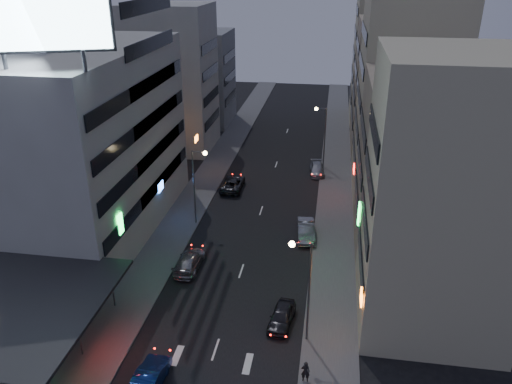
% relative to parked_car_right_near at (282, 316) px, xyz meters
% --- Properties ---
extents(sidewalk_left, '(4.00, 120.00, 0.12)m').
position_rel_parked_car_right_near_xyz_m(sidewalk_left, '(-12.31, 22.49, -0.62)').
color(sidewalk_left, '#4C4C4F').
rests_on(sidewalk_left, ground).
extents(sidewalk_right, '(4.00, 120.00, 0.12)m').
position_rel_parked_car_right_near_xyz_m(sidewalk_right, '(3.69, 22.49, -0.62)').
color(sidewalk_right, '#4C4C4F').
rests_on(sidewalk_right, ground).
extents(food_court, '(11.00, 13.00, 3.88)m').
position_rel_parked_car_right_near_xyz_m(food_court, '(-18.21, -5.51, 1.30)').
color(food_court, '#AFA789').
rests_on(food_court, ground).
extents(white_building, '(14.00, 24.00, 18.00)m').
position_rel_parked_car_right_near_xyz_m(white_building, '(-21.31, 12.49, 8.32)').
color(white_building, '#ACADA8').
rests_on(white_building, ground).
extents(shophouse_near, '(10.00, 11.00, 20.00)m').
position_rel_parked_car_right_near_xyz_m(shophouse_near, '(10.69, 2.99, 9.32)').
color(shophouse_near, '#AFA789').
rests_on(shophouse_near, ground).
extents(shophouse_mid, '(11.00, 12.00, 16.00)m').
position_rel_parked_car_right_near_xyz_m(shophouse_mid, '(11.19, 14.49, 7.32)').
color(shophouse_mid, tan).
rests_on(shophouse_mid, ground).
extents(shophouse_far, '(10.00, 14.00, 22.00)m').
position_rel_parked_car_right_near_xyz_m(shophouse_far, '(10.69, 27.49, 10.32)').
color(shophouse_far, '#AFA789').
rests_on(shophouse_far, ground).
extents(far_left_a, '(11.00, 10.00, 20.00)m').
position_rel_parked_car_right_near_xyz_m(far_left_a, '(-19.81, 37.49, 9.32)').
color(far_left_a, '#ACADA8').
rests_on(far_left_a, ground).
extents(far_left_b, '(12.00, 10.00, 15.00)m').
position_rel_parked_car_right_near_xyz_m(far_left_b, '(-20.31, 50.49, 6.82)').
color(far_left_b, gray).
rests_on(far_left_b, ground).
extents(far_right_a, '(11.00, 12.00, 18.00)m').
position_rel_parked_car_right_near_xyz_m(far_right_a, '(11.19, 42.49, 8.32)').
color(far_right_a, tan).
rests_on(far_right_a, ground).
extents(far_right_b, '(12.00, 12.00, 24.00)m').
position_rel_parked_car_right_near_xyz_m(far_right_b, '(11.69, 56.49, 11.32)').
color(far_right_b, '#AFA789').
rests_on(far_right_b, ground).
extents(billboard, '(9.52, 3.75, 6.20)m').
position_rel_parked_car_right_near_xyz_m(billboard, '(-17.30, 2.46, 20.98)').
color(billboard, '#595B60').
rests_on(billboard, white_building).
extents(street_lamp_right_near, '(1.60, 0.44, 8.02)m').
position_rel_parked_car_right_near_xyz_m(street_lamp_right_near, '(1.59, -1.51, 4.68)').
color(street_lamp_right_near, '#595B60').
rests_on(street_lamp_right_near, sidewalk_right).
extents(street_lamp_left, '(1.60, 0.44, 8.02)m').
position_rel_parked_car_right_near_xyz_m(street_lamp_left, '(-10.22, 14.49, 4.68)').
color(street_lamp_left, '#595B60').
rests_on(street_lamp_left, sidewalk_left).
extents(street_lamp_right_far, '(1.60, 0.44, 8.02)m').
position_rel_parked_car_right_near_xyz_m(street_lamp_right_far, '(1.59, 32.49, 4.68)').
color(street_lamp_right_far, '#595B60').
rests_on(street_lamp_right_far, sidewalk_right).
extents(parked_car_right_near, '(2.09, 4.16, 1.36)m').
position_rel_parked_car_right_near_xyz_m(parked_car_right_near, '(0.00, 0.00, 0.00)').
color(parked_car_right_near, '#252429').
rests_on(parked_car_right_near, ground).
extents(parked_car_right_mid, '(2.12, 4.82, 1.54)m').
position_rel_parked_car_right_near_xyz_m(parked_car_right_mid, '(0.94, 13.41, 0.09)').
color(parked_car_right_mid, gray).
rests_on(parked_car_right_mid, ground).
extents(parked_car_left, '(2.50, 5.29, 1.46)m').
position_rel_parked_car_right_near_xyz_m(parked_car_left, '(-8.55, 23.72, 0.05)').
color(parked_car_left, '#28282E').
rests_on(parked_car_left, ground).
extents(parked_car_right_far, '(2.27, 4.62, 1.29)m').
position_rel_parked_car_right_near_xyz_m(parked_car_right_far, '(1.29, 30.04, -0.03)').
color(parked_car_right_far, '#999AA1').
rests_on(parked_car_right_far, ground).
extents(road_car_blue, '(1.61, 4.57, 1.51)m').
position_rel_parked_car_right_near_xyz_m(road_car_blue, '(-7.67, -7.61, 0.07)').
color(road_car_blue, navy).
rests_on(road_car_blue, ground).
extents(road_car_silver, '(2.11, 5.03, 1.45)m').
position_rel_parked_car_right_near_xyz_m(road_car_silver, '(-8.94, 6.26, 0.04)').
color(road_car_silver, '#919298').
rests_on(road_car_silver, ground).
extents(person, '(0.57, 0.38, 1.56)m').
position_rel_parked_car_right_near_xyz_m(person, '(2.14, -5.52, 0.22)').
color(person, black).
rests_on(person, sidewalk_right).
extents(scooter_silver_b, '(1.07, 1.88, 1.09)m').
position_rel_parked_car_right_near_xyz_m(scooter_silver_b, '(3.98, -6.05, -0.01)').
color(scooter_silver_b, '#B4B8BC').
rests_on(scooter_silver_b, sidewalk_right).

